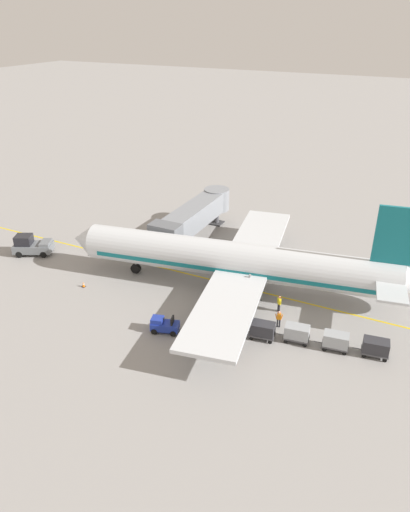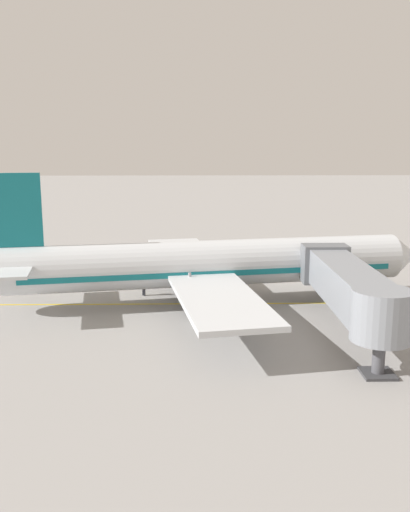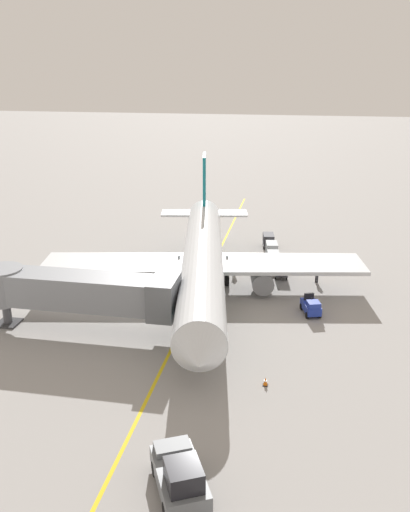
{
  "view_description": "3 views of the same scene",
  "coord_description": "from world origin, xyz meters",
  "px_view_note": "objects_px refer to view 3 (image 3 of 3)",
  "views": [
    {
      "loc": [
        -40.2,
        -17.54,
        25.64
      ],
      "look_at": [
        -1.18,
        1.86,
        3.38
      ],
      "focal_mm": 33.4,
      "sensor_mm": 36.0,
      "label": 1
    },
    {
      "loc": [
        42.76,
        -2.36,
        12.54
      ],
      "look_at": [
        -1.87,
        -1.55,
        3.58
      ],
      "focal_mm": 38.42,
      "sensor_mm": 36.0,
      "label": 2
    },
    {
      "loc": [
        -8.92,
        44.07,
        20.08
      ],
      "look_at": [
        -0.45,
        -2.16,
        3.42
      ],
      "focal_mm": 37.58,
      "sensor_mm": 36.0,
      "label": 3
    }
  ],
  "objects_px": {
    "ground_crew_loader": "(317,274)",
    "safety_cone_nose_left": "(265,381)",
    "parked_airliner": "(203,261)",
    "ground_crew_wing_walker": "(259,264)",
    "jet_bridge": "(78,291)",
    "baggage_cart_front": "(281,268)",
    "pushback_tractor": "(180,476)",
    "baggage_cart_second_in_train": "(273,258)",
    "baggage_tug_lead": "(311,306)",
    "baggage_cart_third_in_train": "(272,248)",
    "ground_crew_marshaller": "(234,265)",
    "baggage_cart_tail_end": "(268,239)"
  },
  "relations": [
    {
      "from": "baggage_tug_lead",
      "to": "ground_crew_wing_walker",
      "type": "xyz_separation_m",
      "value": [
        5.27,
        -8.99,
        0.24
      ]
    },
    {
      "from": "baggage_cart_second_in_train",
      "to": "ground_crew_marshaller",
      "type": "xyz_separation_m",
      "value": [
        3.83,
        2.89,
        0.0
      ]
    },
    {
      "from": "ground_crew_wing_walker",
      "to": "ground_crew_loader",
      "type": "relative_size",
      "value": 1.0
    },
    {
      "from": "safety_cone_nose_left",
      "to": "baggage_cart_second_in_train",
      "type": "bearing_deg",
      "value": -87.74
    },
    {
      "from": "pushback_tractor",
      "to": "baggage_cart_tail_end",
      "type": "distance_m",
      "value": 39.61
    },
    {
      "from": "jet_bridge",
      "to": "ground_crew_loader",
      "type": "bearing_deg",
      "value": -143.86
    },
    {
      "from": "baggage_cart_third_in_train",
      "to": "ground_crew_loader",
      "type": "bearing_deg",
      "value": 124.74
    },
    {
      "from": "baggage_cart_front",
      "to": "ground_crew_wing_walker",
      "type": "relative_size",
      "value": 1.76
    },
    {
      "from": "pushback_tractor",
      "to": "baggage_tug_lead",
      "type": "distance_m",
      "value": 22.97
    },
    {
      "from": "baggage_cart_second_in_train",
      "to": "baggage_tug_lead",
      "type": "bearing_deg",
      "value": 109.43
    },
    {
      "from": "ground_crew_wing_walker",
      "to": "ground_crew_marshaller",
      "type": "xyz_separation_m",
      "value": [
        2.47,
        0.81,
        0.0
      ]
    },
    {
      "from": "jet_bridge",
      "to": "baggage_cart_tail_end",
      "type": "bearing_deg",
      "value": -119.14
    },
    {
      "from": "baggage_tug_lead",
      "to": "ground_crew_marshaller",
      "type": "bearing_deg",
      "value": -46.61
    },
    {
      "from": "baggage_tug_lead",
      "to": "baggage_cart_second_in_train",
      "type": "xyz_separation_m",
      "value": [
        3.91,
        -11.08,
        0.24
      ]
    },
    {
      "from": "safety_cone_nose_left",
      "to": "baggage_cart_front",
      "type": "bearing_deg",
      "value": -90.04
    },
    {
      "from": "ground_crew_loader",
      "to": "baggage_tug_lead",
      "type": "bearing_deg",
      "value": 85.47
    },
    {
      "from": "baggage_cart_tail_end",
      "to": "ground_crew_wing_walker",
      "type": "relative_size",
      "value": 1.76
    },
    {
      "from": "parked_airliner",
      "to": "jet_bridge",
      "type": "bearing_deg",
      "value": 48.44
    },
    {
      "from": "baggage_cart_front",
      "to": "ground_crew_wing_walker",
      "type": "bearing_deg",
      "value": -18.1
    },
    {
      "from": "parked_airliner",
      "to": "baggage_cart_front",
      "type": "bearing_deg",
      "value": -142.53
    },
    {
      "from": "ground_crew_wing_walker",
      "to": "safety_cone_nose_left",
      "type": "height_order",
      "value": "ground_crew_wing_walker"
    },
    {
      "from": "baggage_cart_front",
      "to": "baggage_cart_second_in_train",
      "type": "xyz_separation_m",
      "value": [
        0.91,
        -2.83,
        0.0
      ]
    },
    {
      "from": "baggage_cart_front",
      "to": "ground_crew_loader",
      "type": "relative_size",
      "value": 1.76
    },
    {
      "from": "baggage_cart_front",
      "to": "baggage_cart_third_in_train",
      "type": "bearing_deg",
      "value": -78.08
    },
    {
      "from": "pushback_tractor",
      "to": "safety_cone_nose_left",
      "type": "bearing_deg",
      "value": -108.3
    },
    {
      "from": "baggage_cart_front",
      "to": "baggage_cart_tail_end",
      "type": "relative_size",
      "value": 1.0
    },
    {
      "from": "pushback_tractor",
      "to": "ground_crew_wing_walker",
      "type": "distance_m",
      "value": 31.06
    },
    {
      "from": "parked_airliner",
      "to": "ground_crew_wing_walker",
      "type": "relative_size",
      "value": 22.03
    },
    {
      "from": "baggage_cart_third_in_train",
      "to": "safety_cone_nose_left",
      "type": "xyz_separation_m",
      "value": [
        -1.28,
        26.01,
        -0.66
      ]
    },
    {
      "from": "ground_crew_loader",
      "to": "safety_cone_nose_left",
      "type": "xyz_separation_m",
      "value": [
        3.59,
        18.98,
        -0.66
      ]
    },
    {
      "from": "baggage_cart_tail_end",
      "to": "pushback_tractor",
      "type": "bearing_deg",
      "value": 87.73
    },
    {
      "from": "pushback_tractor",
      "to": "safety_cone_nose_left",
      "type": "distance_m",
      "value": 10.98
    },
    {
      "from": "jet_bridge",
      "to": "baggage_tug_lead",
      "type": "bearing_deg",
      "value": -160.67
    },
    {
      "from": "baggage_cart_tail_end",
      "to": "ground_crew_marshaller",
      "type": "relative_size",
      "value": 1.76
    },
    {
      "from": "jet_bridge",
      "to": "ground_crew_loader",
      "type": "distance_m",
      "value": 23.41
    },
    {
      "from": "baggage_cart_front",
      "to": "baggage_cart_third_in_train",
      "type": "distance_m",
      "value": 6.24
    },
    {
      "from": "pushback_tractor",
      "to": "baggage_cart_tail_end",
      "type": "relative_size",
      "value": 1.66
    },
    {
      "from": "baggage_cart_third_in_train",
      "to": "baggage_tug_lead",
      "type": "bearing_deg",
      "value": 106.63
    },
    {
      "from": "jet_bridge",
      "to": "ground_crew_marshaller",
      "type": "height_order",
      "value": "jet_bridge"
    },
    {
      "from": "baggage_cart_front",
      "to": "ground_crew_wing_walker",
      "type": "distance_m",
      "value": 2.39
    },
    {
      "from": "baggage_tug_lead",
      "to": "ground_crew_marshaller",
      "type": "relative_size",
      "value": 1.62
    },
    {
      "from": "ground_crew_loader",
      "to": "baggage_cart_front",
      "type": "bearing_deg",
      "value": -14.33
    },
    {
      "from": "jet_bridge",
      "to": "baggage_tug_lead",
      "type": "distance_m",
      "value": 19.5
    },
    {
      "from": "baggage_cart_second_in_train",
      "to": "parked_airliner",
      "type": "bearing_deg",
      "value": 53.4
    },
    {
      "from": "ground_crew_marshaller",
      "to": "safety_cone_nose_left",
      "type": "xyz_separation_m",
      "value": [
        -4.73,
        19.83,
        -0.66
      ]
    },
    {
      "from": "ground_crew_wing_walker",
      "to": "baggage_cart_second_in_train",
      "type": "bearing_deg",
      "value": -123.12
    },
    {
      "from": "safety_cone_nose_left",
      "to": "baggage_tug_lead",
      "type": "bearing_deg",
      "value": -104.5
    },
    {
      "from": "jet_bridge",
      "to": "baggage_cart_front",
      "type": "height_order",
      "value": "jet_bridge"
    },
    {
      "from": "jet_bridge",
      "to": "parked_airliner",
      "type": "bearing_deg",
      "value": -131.56
    },
    {
      "from": "ground_crew_wing_walker",
      "to": "pushback_tractor",
      "type": "bearing_deg",
      "value": 87.82
    }
  ]
}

